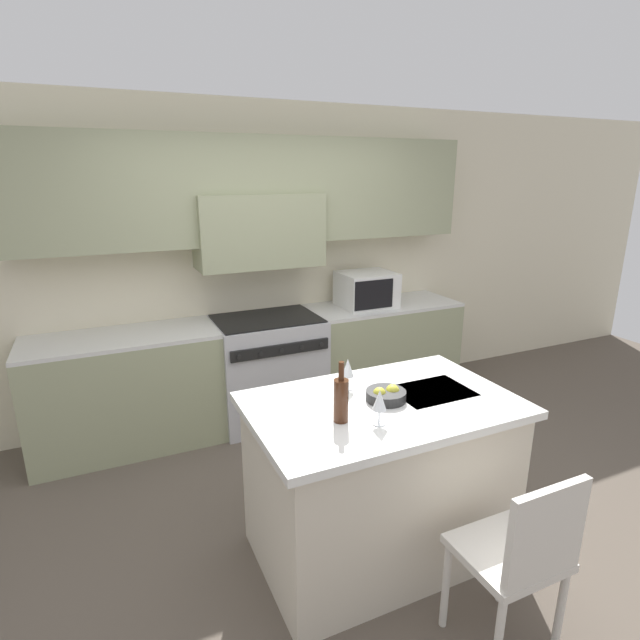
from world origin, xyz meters
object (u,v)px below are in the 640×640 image
at_px(microwave, 367,289).
at_px(wine_glass_near, 380,401).
at_px(wine_bottle, 341,399).
at_px(fruit_bowl, 386,395).
at_px(range_stove, 268,369).
at_px(wine_glass_far, 348,369).
at_px(island_chair, 521,554).

bearing_deg(microwave, wine_glass_near, -118.06).
height_order(wine_bottle, fruit_bowl, wine_bottle).
bearing_deg(wine_bottle, range_stove, 82.20).
bearing_deg(wine_glass_far, island_chair, -73.96).
xyz_separation_m(wine_glass_near, fruit_bowl, (0.17, 0.21, -0.09)).
height_order(wine_glass_far, fruit_bowl, wine_glass_far).
bearing_deg(wine_glass_far, range_stove, 87.91).
relative_size(microwave, island_chair, 0.52).
bearing_deg(wine_glass_far, microwave, 57.29).
bearing_deg(wine_glass_far, wine_bottle, -122.48).
bearing_deg(range_stove, island_chair, -84.78).
xyz_separation_m(wine_bottle, wine_glass_far, (0.20, 0.32, 0.00)).
relative_size(island_chair, wine_glass_near, 5.21).
relative_size(island_chair, wine_glass_far, 5.21).
bearing_deg(island_chair, wine_glass_far, 106.04).
height_order(island_chair, fruit_bowl, fruit_bowl).
bearing_deg(microwave, island_chair, -105.52).
bearing_deg(wine_glass_near, range_stove, 86.89).
distance_m(range_stove, microwave, 1.16).
xyz_separation_m(wine_glass_far, fruit_bowl, (0.12, -0.21, -0.09)).
xyz_separation_m(range_stove, island_chair, (0.24, -2.64, 0.08)).
xyz_separation_m(range_stove, wine_bottle, (-0.26, -1.92, 0.59)).
distance_m(wine_bottle, wine_glass_near, 0.19).
xyz_separation_m(microwave, wine_glass_near, (-1.09, -2.04, -0.02)).
distance_m(range_stove, fruit_bowl, 1.88).
xyz_separation_m(range_stove, wine_glass_near, (-0.11, -2.03, 0.60)).
distance_m(wine_glass_near, fruit_bowl, 0.29).
height_order(microwave, fruit_bowl, microwave).
relative_size(wine_glass_near, fruit_bowl, 0.84).
relative_size(range_stove, fruit_bowl, 4.32).
bearing_deg(range_stove, wine_glass_far, -92.09).
distance_m(range_stove, wine_glass_far, 1.71).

